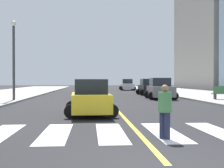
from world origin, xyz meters
The scene contains 13 objects.
ground_plane centered at (0.00, 0.00, 0.00)m, with size 220.00×220.00×0.00m, color black.
crosswalk_paint centered at (0.00, 4.00, 0.01)m, with size 13.50×4.00×0.01m.
lane_divider_paint centered at (0.00, 40.00, 0.01)m, with size 0.16×80.00×0.01m, color yellow.
car_yellow_nearest centered at (-1.57, 9.06, 0.84)m, with size 2.62×4.09×1.79m.
car_silver_second centered at (-1.98, 58.05, 0.78)m, with size 2.38×3.77×1.67m.
car_blue_third centered at (-1.87, 24.20, 0.86)m, with size 2.60×4.13×1.84m.
car_white_fourth centered at (5.12, 48.39, 0.95)m, with size 2.89×4.57×2.02m.
car_red_fifth centered at (-1.97, 36.54, 0.80)m, with size 2.44×3.85×1.70m.
car_gray_sixth centered at (5.03, 22.19, 0.93)m, with size 2.91×4.53×1.98m.
car_black_seventh centered at (5.45, 30.03, 0.91)m, with size 2.73×4.37×1.95m.
park_bench centered at (9.70, 18.96, 0.69)m, with size 1.83×0.68×1.12m.
pedestrian_crossing centered at (0.62, 2.79, 0.88)m, with size 0.40×0.40×1.61m.
street_lamp centered at (-7.82, 19.38, 4.04)m, with size 0.44×0.44×6.48m.
Camera 1 is at (-1.58, -5.99, 1.72)m, focal length 48.69 mm.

